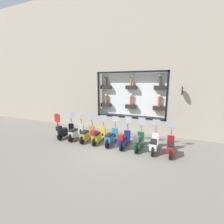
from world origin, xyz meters
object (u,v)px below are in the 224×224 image
scooter_black_8 (65,131)px  scooter_olive_6 (87,134)px  scooter_yellow_5 (98,136)px  scooter_silver_7 (76,133)px  shop_sign_post (58,124)px  scooter_white_1 (154,144)px  scooter_green_2 (138,142)px  scooter_teal_4 (111,138)px  scooter_red_0 (170,147)px  scooter_navy_3 (124,140)px

scooter_black_8 → scooter_olive_6: bearing=-87.8°
scooter_yellow_5 → scooter_silver_7: scooter_silver_7 is taller
scooter_yellow_5 → shop_sign_post: (0.06, 3.13, 0.41)m
shop_sign_post → scooter_white_1: bearing=-89.9°
scooter_green_2 → scooter_teal_4: 1.68m
scooter_red_0 → scooter_green_2: 1.68m
scooter_yellow_5 → scooter_olive_6: scooter_olive_6 is taller
scooter_teal_4 → shop_sign_post: 3.99m
scooter_red_0 → scooter_teal_4: bearing=89.9°
scooter_white_1 → scooter_olive_6: (0.00, 4.19, 0.00)m
scooter_navy_3 → scooter_silver_7: size_ratio=0.99×
scooter_green_2 → scooter_silver_7: (0.07, 4.19, -0.02)m
scooter_navy_3 → shop_sign_post: size_ratio=1.09×
scooter_black_8 → scooter_green_2: bearing=-90.0°
scooter_navy_3 → shop_sign_post: bearing=89.3°
scooter_red_0 → scooter_olive_6: scooter_olive_6 is taller
scooter_yellow_5 → scooter_black_8: (-0.00, 2.51, -0.01)m
scooter_olive_6 → scooter_silver_7: scooter_olive_6 is taller
shop_sign_post → scooter_black_8: bearing=-95.3°
scooter_red_0 → scooter_yellow_5: (-0.06, 4.19, 0.05)m
scooter_red_0 → scooter_white_1: size_ratio=1.00×
scooter_black_8 → shop_sign_post: (0.06, 0.62, 0.42)m
scooter_silver_7 → scooter_green_2: bearing=-90.9°
scooter_white_1 → scooter_red_0: bearing=-90.3°
scooter_green_2 → scooter_navy_3: (-0.00, 0.84, -0.01)m
scooter_silver_7 → scooter_white_1: bearing=-90.0°
scooter_green_2 → shop_sign_post: scooter_green_2 is taller
scooter_white_1 → scooter_black_8: size_ratio=1.00×
scooter_white_1 → scooter_olive_6: scooter_olive_6 is taller
scooter_yellow_5 → scooter_black_8: scooter_black_8 is taller
scooter_navy_3 → scooter_teal_4: 0.84m
scooter_white_1 → scooter_teal_4: 2.51m
scooter_navy_3 → scooter_black_8: size_ratio=1.00×
scooter_teal_4 → scooter_silver_7: 2.51m
scooter_navy_3 → scooter_black_8: 4.19m
scooter_red_0 → scooter_teal_4: size_ratio=0.99×
scooter_silver_7 → scooter_yellow_5: bearing=-92.3°
scooter_white_1 → scooter_yellow_5: 3.35m
scooter_silver_7 → shop_sign_post: (-0.01, 1.46, 0.44)m
scooter_red_0 → scooter_yellow_5: 4.19m
scooter_yellow_5 → scooter_white_1: bearing=-88.9°
scooter_green_2 → scooter_navy_3: scooter_green_2 is taller
shop_sign_post → scooter_teal_4: bearing=-89.8°
scooter_teal_4 → scooter_silver_7: (-0.00, 2.51, -0.00)m
scooter_silver_7 → shop_sign_post: shop_sign_post is taller
scooter_silver_7 → scooter_olive_6: bearing=-90.2°
scooter_red_0 → scooter_teal_4: 3.35m
scooter_red_0 → scooter_green_2: bearing=92.1°
scooter_yellow_5 → scooter_black_8: bearing=90.1°
scooter_black_8 → scooter_red_0: bearing=-89.5°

